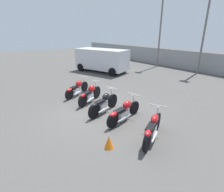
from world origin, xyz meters
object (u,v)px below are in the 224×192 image
Objects in this scene: motorcycle_slot_1 at (90,94)px; parked_van at (102,59)px; light_pole_right at (161,17)px; traffic_cone_near at (109,142)px; motorcycle_slot_3 at (124,111)px; motorcycle_slot_4 at (153,128)px; motorcycle_slot_0 at (77,88)px; light_pole_left at (207,19)px; motorcycle_slot_2 at (103,104)px.

parked_van is (-5.65, 4.64, 0.67)m from motorcycle_slot_1.
light_pole_right reaches higher than traffic_cone_near.
traffic_cone_near is at bearing -57.19° from light_pole_right.
motorcycle_slot_4 is at bearing -17.18° from motorcycle_slot_3.
traffic_cone_near is (7.80, -12.09, -4.51)m from light_pole_right.
motorcycle_slot_4 is (5.52, -0.02, 0.01)m from motorcycle_slot_0.
light_pole_right is 1.59× the size of parked_van.
motorcycle_slot_4 is 10.90m from parked_van.
motorcycle_slot_3 is at bearing -26.10° from motorcycle_slot_1.
motorcycle_slot_3 is at bearing -76.70° from light_pole_left.
motorcycle_slot_0 is at bearing 153.71° from motorcycle_slot_1.
motorcycle_slot_3 is at bearing 42.55° from parked_van.
parked_van is at bearing -132.08° from light_pole_left.
parked_van is at bearing 128.06° from motorcycle_slot_2.
light_pole_left is 12.36m from motorcycle_slot_4.
light_pole_left is at bearing 106.27° from traffic_cone_near.
motorcycle_slot_1 is at bearing 157.83° from traffic_cone_near.
parked_van is 11.95× the size of traffic_cone_near.
traffic_cone_near is at bearing -136.68° from motorcycle_slot_4.
motorcycle_slot_2 is (5.62, -10.77, -4.27)m from light_pole_right.
motorcycle_slot_4 is at bearing 46.05° from parked_van.
motorcycle_slot_2 is 1.05× the size of motorcycle_slot_4.
parked_van is at bearing 104.11° from motorcycle_slot_0.
motorcycle_slot_4 is 1.54m from traffic_cone_near.
motorcycle_slot_3 is (1.13, 0.22, -0.02)m from motorcycle_slot_2.
motorcycle_slot_4 reaches higher than traffic_cone_near.
traffic_cone_near is (2.18, -1.32, -0.23)m from motorcycle_slot_2.
motorcycle_slot_4 is (1.60, -0.13, 0.01)m from motorcycle_slot_3.
motorcycle_slot_0 is 1.04× the size of motorcycle_slot_1.
motorcycle_slot_1 is at bearing 153.55° from motorcycle_slot_4.
motorcycle_slot_1 is 4.16m from motorcycle_slot_4.
light_pole_left is at bearing 119.53° from parked_van.
parked_van is (-8.22, 4.56, 0.69)m from motorcycle_slot_3.
motorcycle_slot_1 reaches higher than traffic_cone_near.
motorcycle_slot_2 is 2.73m from motorcycle_slot_4.
motorcycle_slot_2 is 1.15m from motorcycle_slot_3.
light_pole_left is 1.46× the size of parked_van.
parked_van reaches higher than motorcycle_slot_2.
parked_van is (-9.81, 4.69, 0.68)m from motorcycle_slot_4.
light_pole_right is 7.14m from parked_van.
light_pole_right is at bearing -176.16° from light_pole_left.
motorcycle_slot_2 reaches higher than traffic_cone_near.
motorcycle_slot_4 is 0.37× the size of parked_van.
motorcycle_slot_1 is 7.34m from parked_van.
motorcycle_slot_4 reaches higher than motorcycle_slot_3.
motorcycle_slot_1 reaches higher than motorcycle_slot_3.
motorcycle_slot_3 reaches higher than motorcycle_slot_0.
motorcycle_slot_2 is (1.44, -0.15, -0.00)m from motorcycle_slot_1.
motorcycle_slot_1 is 0.98× the size of motorcycle_slot_4.
motorcycle_slot_2 is at bearing 178.61° from motorcycle_slot_3.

